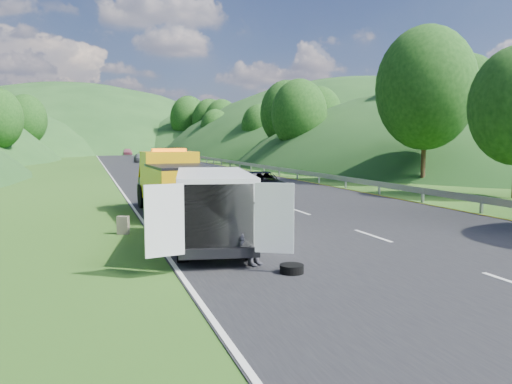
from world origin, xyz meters
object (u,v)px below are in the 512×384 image
object	(u,v)px
child	(184,232)
woman	(160,230)
worker	(256,266)
spare_tire	(292,274)
white_van	(213,205)
tow_truck	(175,182)
passing_suv	(261,198)
suitcase	(123,225)

from	to	relation	value
child	woman	bearing A→B (deg)	-176.20
worker	spare_tire	world-z (taller)	worker
white_van	worker	bearing A→B (deg)	-68.75
tow_truck	passing_suv	size ratio (longest dim) A/B	1.30
white_van	worker	size ratio (longest dim) A/B	3.57
worker	spare_tire	size ratio (longest dim) A/B	3.23
child	suitcase	size ratio (longest dim) A/B	1.55
white_van	woman	distance (m)	3.72
suitcase	child	bearing A→B (deg)	-8.29
spare_tire	passing_suv	bearing A→B (deg)	73.31
tow_truck	worker	xyz separation A→B (m)	(0.35, -9.81, -1.37)
tow_truck	woman	world-z (taller)	tow_truck
woman	tow_truck	bearing A→B (deg)	-14.98
worker	white_van	bearing A→B (deg)	71.92
child	suitcase	xyz separation A→B (m)	(-2.01, 0.29, 0.31)
woman	worker	world-z (taller)	worker
woman	child	bearing A→B (deg)	-128.82
white_van	child	xyz separation A→B (m)	(-0.40, 2.67, -1.28)
child	suitcase	bearing A→B (deg)	-143.10
tow_truck	child	bearing A→B (deg)	-99.51
worker	spare_tire	bearing A→B (deg)	-87.20
woman	child	distance (m)	0.97
suitcase	spare_tire	world-z (taller)	suitcase
worker	spare_tire	xyz separation A→B (m)	(0.58, -0.95, 0.00)
suitcase	spare_tire	size ratio (longest dim) A/B	1.06
tow_truck	suitcase	world-z (taller)	tow_truck
woman	white_van	bearing A→B (deg)	-158.69
white_van	worker	xyz separation A→B (m)	(0.47, -2.57, -1.28)
child	worker	bearing A→B (deg)	-35.37
white_van	spare_tire	size ratio (longest dim) A/B	11.55
tow_truck	suitcase	bearing A→B (deg)	-123.59
woman	spare_tire	size ratio (longest dim) A/B	2.76
child	spare_tire	xyz separation A→B (m)	(1.45, -6.19, 0.00)
child	passing_suv	bearing A→B (deg)	101.30
woman	suitcase	xyz separation A→B (m)	(-1.28, -0.35, 0.31)
tow_truck	worker	bearing A→B (deg)	-90.98
child	passing_suv	xyz separation A→B (m)	(5.97, 8.89, 0.00)
child	worker	xyz separation A→B (m)	(0.87, -5.23, 0.00)
white_van	spare_tire	world-z (taller)	white_van
woman	spare_tire	bearing A→B (deg)	-159.75
white_van	woman	size ratio (longest dim) A/B	4.18
white_van	spare_tire	distance (m)	3.89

